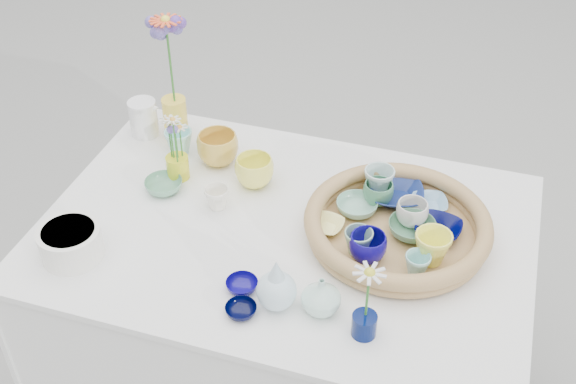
% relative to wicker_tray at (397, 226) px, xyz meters
% --- Properties ---
extents(wicker_tray, '(0.47, 0.47, 0.08)m').
position_rel_wicker_tray_xyz_m(wicker_tray, '(0.00, 0.00, 0.00)').
color(wicker_tray, '#A28043').
rests_on(wicker_tray, display_table).
extents(tray_ceramic_0, '(0.17, 0.17, 0.04)m').
position_rel_wicker_tray_xyz_m(tray_ceramic_0, '(-0.03, 0.13, -0.00)').
color(tray_ceramic_0, navy).
rests_on(tray_ceramic_0, wicker_tray).
extents(tray_ceramic_1, '(0.13, 0.13, 0.03)m').
position_rel_wicker_tray_xyz_m(tray_ceramic_1, '(0.10, 0.03, -0.01)').
color(tray_ceramic_1, '#000236').
rests_on(tray_ceramic_1, wicker_tray).
extents(tray_ceramic_2, '(0.10, 0.10, 0.08)m').
position_rel_wicker_tray_xyz_m(tray_ceramic_2, '(0.10, -0.08, 0.02)').
color(tray_ceramic_2, '#FFFB59').
rests_on(tray_ceramic_2, wicker_tray).
extents(tray_ceramic_3, '(0.12, 0.12, 0.04)m').
position_rel_wicker_tray_xyz_m(tray_ceramic_3, '(0.04, 0.01, -0.00)').
color(tray_ceramic_3, '#558C68').
rests_on(tray_ceramic_3, wicker_tray).
extents(tray_ceramic_4, '(0.09, 0.09, 0.07)m').
position_rel_wicker_tray_xyz_m(tray_ceramic_4, '(-0.08, -0.10, 0.01)').
color(tray_ceramic_4, '#88B89A').
rests_on(tray_ceramic_4, wicker_tray).
extents(tray_ceramic_5, '(0.14, 0.14, 0.03)m').
position_rel_wicker_tray_xyz_m(tray_ceramic_5, '(-0.12, 0.05, -0.00)').
color(tray_ceramic_5, '#80B39B').
rests_on(tray_ceramic_5, wicker_tray).
extents(tray_ceramic_6, '(0.10, 0.10, 0.08)m').
position_rel_wicker_tray_xyz_m(tray_ceramic_6, '(-0.08, 0.14, 0.02)').
color(tray_ceramic_6, silver).
rests_on(tray_ceramic_6, wicker_tray).
extents(tray_ceramic_7, '(0.11, 0.11, 0.07)m').
position_rel_wicker_tray_xyz_m(tray_ceramic_7, '(0.03, 0.05, 0.01)').
color(tray_ceramic_7, silver).
rests_on(tray_ceramic_7, wicker_tray).
extents(tray_ceramic_8, '(0.12, 0.12, 0.02)m').
position_rel_wicker_tray_xyz_m(tray_ceramic_8, '(0.06, 0.13, -0.01)').
color(tray_ceramic_8, '#7CABCA').
rests_on(tray_ceramic_8, wicker_tray).
extents(tray_ceramic_9, '(0.12, 0.12, 0.07)m').
position_rel_wicker_tray_xyz_m(tray_ceramic_9, '(-0.05, -0.12, 0.02)').
color(tray_ceramic_9, '#0E0675').
rests_on(tray_ceramic_9, wicker_tray).
extents(tray_ceramic_10, '(0.10, 0.10, 0.02)m').
position_rel_wicker_tray_xyz_m(tray_ceramic_10, '(-0.18, -0.04, -0.01)').
color(tray_ceramic_10, '#FFFA93').
rests_on(tray_ceramic_10, wicker_tray).
extents(tray_ceramic_11, '(0.07, 0.07, 0.06)m').
position_rel_wicker_tray_xyz_m(tray_ceramic_11, '(0.07, -0.13, 0.01)').
color(tray_ceramic_11, '#92D4CF').
rests_on(tray_ceramic_11, wicker_tray).
extents(tray_ceramic_12, '(0.10, 0.10, 0.06)m').
position_rel_wicker_tray_xyz_m(tray_ceramic_12, '(-0.07, 0.10, 0.01)').
color(tray_ceramic_12, '#437F5C').
rests_on(tray_ceramic_12, wicker_tray).
extents(loose_ceramic_0, '(0.13, 0.13, 0.09)m').
position_rel_wicker_tray_xyz_m(loose_ceramic_0, '(-0.56, 0.17, 0.01)').
color(loose_ceramic_0, gold).
rests_on(loose_ceramic_0, display_table).
extents(loose_ceramic_1, '(0.14, 0.14, 0.09)m').
position_rel_wicker_tray_xyz_m(loose_ceramic_1, '(-0.42, 0.10, 0.00)').
color(loose_ceramic_1, '#F8F358').
rests_on(loose_ceramic_1, display_table).
extents(loose_ceramic_2, '(0.13, 0.13, 0.03)m').
position_rel_wicker_tray_xyz_m(loose_ceramic_2, '(-0.65, -0.00, -0.02)').
color(loose_ceramic_2, '#609977').
rests_on(loose_ceramic_2, display_table).
extents(loose_ceramic_3, '(0.08, 0.08, 0.06)m').
position_rel_wicker_tray_xyz_m(loose_ceramic_3, '(-0.48, -0.02, -0.01)').
color(loose_ceramic_3, white).
rests_on(loose_ceramic_3, display_table).
extents(loose_ceramic_4, '(0.09, 0.09, 0.02)m').
position_rel_wicker_tray_xyz_m(loose_ceramic_4, '(-0.31, -0.29, -0.03)').
color(loose_ceramic_4, '#0B0466').
rests_on(loose_ceramic_4, display_table).
extents(loose_ceramic_5, '(0.10, 0.10, 0.08)m').
position_rel_wicker_tray_xyz_m(loose_ceramic_5, '(-0.68, 0.18, 0.00)').
color(loose_ceramic_5, '#9DE6DF').
rests_on(loose_ceramic_5, display_table).
extents(loose_ceramic_6, '(0.09, 0.09, 0.02)m').
position_rel_wicker_tray_xyz_m(loose_ceramic_6, '(-0.29, -0.36, -0.03)').
color(loose_ceramic_6, black).
rests_on(loose_ceramic_6, display_table).
extents(fluted_bowl, '(0.17, 0.17, 0.08)m').
position_rel_wicker_tray_xyz_m(fluted_bowl, '(-0.75, -0.31, 0.00)').
color(fluted_bowl, white).
rests_on(fluted_bowl, display_table).
extents(bud_vase_paleblue, '(0.12, 0.12, 0.14)m').
position_rel_wicker_tray_xyz_m(bud_vase_paleblue, '(-0.22, -0.31, 0.03)').
color(bud_vase_paleblue, silver).
rests_on(bud_vase_paleblue, display_table).
extents(bud_vase_seafoam, '(0.09, 0.09, 0.09)m').
position_rel_wicker_tray_xyz_m(bud_vase_seafoam, '(-0.12, -0.30, 0.01)').
color(bud_vase_seafoam, silver).
rests_on(bud_vase_seafoam, display_table).
extents(bud_vase_cobalt, '(0.07, 0.07, 0.06)m').
position_rel_wicker_tray_xyz_m(bud_vase_cobalt, '(-0.01, -0.33, -0.01)').
color(bud_vase_cobalt, '#031043').
rests_on(bud_vase_cobalt, display_table).
extents(single_daisy, '(0.09, 0.09, 0.15)m').
position_rel_wicker_tray_xyz_m(single_daisy, '(-0.01, -0.33, 0.08)').
color(single_daisy, silver).
rests_on(single_daisy, bud_vase_cobalt).
extents(tall_vase_yellow, '(0.08, 0.08, 0.14)m').
position_rel_wicker_tray_xyz_m(tall_vase_yellow, '(-0.72, 0.25, 0.03)').
color(tall_vase_yellow, yellow).
rests_on(tall_vase_yellow, display_table).
extents(gerbera, '(0.12, 0.12, 0.27)m').
position_rel_wicker_tray_xyz_m(gerbera, '(-0.72, 0.24, 0.22)').
color(gerbera, '#FF592E').
rests_on(gerbera, tall_vase_yellow).
extents(hydrangea, '(0.12, 0.12, 0.31)m').
position_rel_wicker_tray_xyz_m(hydrangea, '(-0.72, 0.26, 0.21)').
color(hydrangea, '#5C399F').
rests_on(hydrangea, tall_vase_yellow).
extents(white_pitcher, '(0.13, 0.10, 0.11)m').
position_rel_wicker_tray_xyz_m(white_pitcher, '(-0.82, 0.24, 0.02)').
color(white_pitcher, white).
rests_on(white_pitcher, display_table).
extents(daisy_cup, '(0.08, 0.08, 0.07)m').
position_rel_wicker_tray_xyz_m(daisy_cup, '(-0.64, 0.07, -0.00)').
color(daisy_cup, yellow).
rests_on(daisy_cup, display_table).
extents(daisy_posy, '(0.10, 0.10, 0.14)m').
position_rel_wicker_tray_xyz_m(daisy_posy, '(-0.64, 0.07, 0.10)').
color(daisy_posy, white).
rests_on(daisy_posy, daisy_cup).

